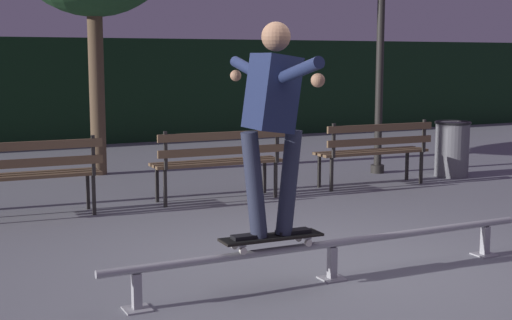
{
  "coord_description": "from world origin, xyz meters",
  "views": [
    {
      "loc": [
        -2.91,
        -4.8,
        1.7
      ],
      "look_at": [
        -0.26,
        0.6,
        0.85
      ],
      "focal_mm": 50.64,
      "sensor_mm": 36.0,
      "label": 1
    }
  ],
  "objects_px": {
    "park_bench_leftmost": "(24,169)",
    "park_bench_right_center": "(375,147)",
    "grind_rail": "(332,249)",
    "skateboard": "(272,238)",
    "lamp_post_right": "(381,3)",
    "trash_can": "(452,148)",
    "skateboarder": "(272,111)",
    "park_bench_left_center": "(220,157)"
  },
  "relations": [
    {
      "from": "skateboard",
      "to": "park_bench_left_center",
      "type": "bearing_deg",
      "value": 73.25
    },
    {
      "from": "skateboard",
      "to": "park_bench_leftmost",
      "type": "distance_m",
      "value": 3.47
    },
    {
      "from": "park_bench_left_center",
      "to": "park_bench_leftmost",
      "type": "bearing_deg",
      "value": 180.0
    },
    {
      "from": "skateboard",
      "to": "trash_can",
      "type": "relative_size",
      "value": 0.98
    },
    {
      "from": "grind_rail",
      "to": "skateboarder",
      "type": "xyz_separation_m",
      "value": [
        -0.53,
        -0.0,
        1.08
      ]
    },
    {
      "from": "park_bench_left_center",
      "to": "lamp_post_right",
      "type": "relative_size",
      "value": 0.41
    },
    {
      "from": "lamp_post_right",
      "to": "trash_can",
      "type": "distance_m",
      "value": 2.33
    },
    {
      "from": "park_bench_right_center",
      "to": "lamp_post_right",
      "type": "distance_m",
      "value": 2.27
    },
    {
      "from": "skateboarder",
      "to": "park_bench_left_center",
      "type": "relative_size",
      "value": 0.97
    },
    {
      "from": "skateboard",
      "to": "lamp_post_right",
      "type": "distance_m",
      "value": 6.08
    },
    {
      "from": "grind_rail",
      "to": "trash_can",
      "type": "height_order",
      "value": "trash_can"
    },
    {
      "from": "grind_rail",
      "to": "park_bench_right_center",
      "type": "bearing_deg",
      "value": 50.25
    },
    {
      "from": "skateboard",
      "to": "park_bench_right_center",
      "type": "xyz_separation_m",
      "value": [
        3.21,
        3.22,
        0.15
      ]
    },
    {
      "from": "grind_rail",
      "to": "skateboard",
      "type": "relative_size",
      "value": 4.68
    },
    {
      "from": "skateboard",
      "to": "park_bench_right_center",
      "type": "relative_size",
      "value": 0.49
    },
    {
      "from": "grind_rail",
      "to": "trash_can",
      "type": "distance_m",
      "value": 5.39
    },
    {
      "from": "park_bench_leftmost",
      "to": "park_bench_left_center",
      "type": "bearing_deg",
      "value": 0.0
    },
    {
      "from": "skateboarder",
      "to": "park_bench_leftmost",
      "type": "bearing_deg",
      "value": 111.55
    },
    {
      "from": "grind_rail",
      "to": "park_bench_leftmost",
      "type": "relative_size",
      "value": 2.28
    },
    {
      "from": "park_bench_left_center",
      "to": "park_bench_right_center",
      "type": "relative_size",
      "value": 1.0
    },
    {
      "from": "park_bench_right_center",
      "to": "skateboarder",
      "type": "bearing_deg",
      "value": -134.86
    },
    {
      "from": "skateboarder",
      "to": "park_bench_left_center",
      "type": "height_order",
      "value": "skateboarder"
    },
    {
      "from": "park_bench_leftmost",
      "to": "park_bench_right_center",
      "type": "height_order",
      "value": "same"
    },
    {
      "from": "skateboard",
      "to": "park_bench_left_center",
      "type": "xyz_separation_m",
      "value": [
        0.97,
        3.22,
        0.15
      ]
    },
    {
      "from": "grind_rail",
      "to": "park_bench_leftmost",
      "type": "xyz_separation_m",
      "value": [
        -1.8,
        3.22,
        0.3
      ]
    },
    {
      "from": "park_bench_leftmost",
      "to": "park_bench_right_center",
      "type": "relative_size",
      "value": 1.0
    },
    {
      "from": "trash_can",
      "to": "skateboarder",
      "type": "bearing_deg",
      "value": -143.95
    },
    {
      "from": "lamp_post_right",
      "to": "trash_can",
      "type": "relative_size",
      "value": 4.88
    },
    {
      "from": "lamp_post_right",
      "to": "skateboard",
      "type": "bearing_deg",
      "value": -133.41
    },
    {
      "from": "skateboarder",
      "to": "trash_can",
      "type": "xyz_separation_m",
      "value": [
        4.69,
        3.42,
        -0.91
      ]
    },
    {
      "from": "park_bench_right_center",
      "to": "trash_can",
      "type": "relative_size",
      "value": 2.01
    },
    {
      "from": "skateboard",
      "to": "park_bench_leftmost",
      "type": "relative_size",
      "value": 0.49
    },
    {
      "from": "park_bench_right_center",
      "to": "lamp_post_right",
      "type": "xyz_separation_m",
      "value": [
        0.72,
        0.93,
        1.94
      ]
    },
    {
      "from": "park_bench_leftmost",
      "to": "park_bench_right_center",
      "type": "distance_m",
      "value": 4.48
    },
    {
      "from": "skateboarder",
      "to": "park_bench_right_center",
      "type": "xyz_separation_m",
      "value": [
        3.21,
        3.22,
        -0.79
      ]
    },
    {
      "from": "skateboarder",
      "to": "park_bench_leftmost",
      "type": "height_order",
      "value": "skateboarder"
    },
    {
      "from": "skateboarder",
      "to": "park_bench_right_center",
      "type": "bearing_deg",
      "value": 45.14
    },
    {
      "from": "park_bench_left_center",
      "to": "trash_can",
      "type": "height_order",
      "value": "park_bench_left_center"
    },
    {
      "from": "skateboarder",
      "to": "park_bench_left_center",
      "type": "bearing_deg",
      "value": 73.29
    },
    {
      "from": "grind_rail",
      "to": "park_bench_leftmost",
      "type": "bearing_deg",
      "value": 119.18
    },
    {
      "from": "park_bench_left_center",
      "to": "park_bench_right_center",
      "type": "height_order",
      "value": "same"
    },
    {
      "from": "grind_rail",
      "to": "skateboarder",
      "type": "relative_size",
      "value": 2.36
    }
  ]
}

